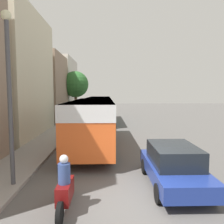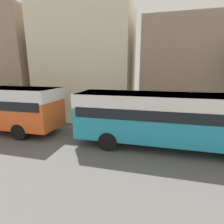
% 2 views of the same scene
% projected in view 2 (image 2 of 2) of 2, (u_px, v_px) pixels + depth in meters
% --- Properties ---
extents(building_corner, '(5.61, 8.13, 9.98)m').
position_uv_depth(building_corner, '(8.00, 62.00, 19.39)').
color(building_corner, gray).
rests_on(building_corner, ground_plane).
extents(building_midblock, '(5.05, 9.00, 9.78)m').
position_uv_depth(building_midblock, '(86.00, 62.00, 16.91)').
color(building_midblock, beige).
rests_on(building_midblock, ground_plane).
extents(building_far_terrace, '(5.43, 7.50, 8.08)m').
position_uv_depth(building_far_terrace, '(186.00, 71.00, 15.09)').
color(building_far_terrace, gray).
rests_on(building_far_terrace, ground_plane).
extents(bus_following, '(2.65, 10.13, 2.92)m').
position_uv_depth(bus_following, '(171.00, 113.00, 9.17)').
color(bus_following, teal).
rests_on(bus_following, ground_plane).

